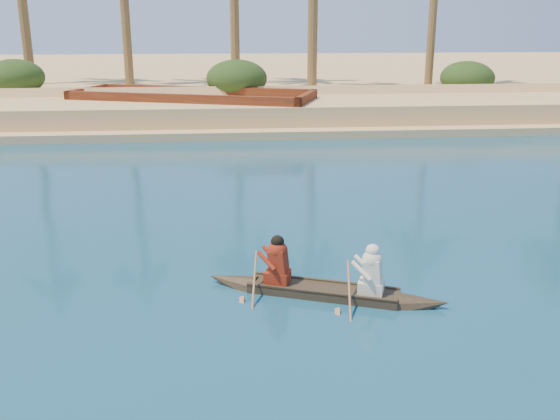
{
  "coord_description": "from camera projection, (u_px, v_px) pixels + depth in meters",
  "views": [
    {
      "loc": [
        -0.23,
        -5.23,
        5.06
      ],
      "look_at": [
        0.97,
        7.88,
        1.07
      ],
      "focal_mm": 40.0,
      "sensor_mm": 36.0,
      "label": 1
    }
  ],
  "objects": [
    {
      "name": "barge_mid",
      "position": [
        193.0,
        110.0,
        31.84
      ],
      "size": [
        12.78,
        7.83,
        2.02
      ],
      "rotation": [
        0.0,
        0.0,
        -0.34
      ],
      "color": "brown",
      "rests_on": "ground"
    },
    {
      "name": "sandy_embankment",
      "position": [
        225.0,
        79.0,
        51.0
      ],
      "size": [
        150.0,
        51.0,
        1.5
      ],
      "color": "tan",
      "rests_on": "ground"
    },
    {
      "name": "shrub_cluster",
      "position": [
        226.0,
        91.0,
        36.14
      ],
      "size": [
        100.0,
        6.0,
        2.4
      ],
      "primitive_type": null,
      "color": "#1E3312",
      "rests_on": "ground"
    },
    {
      "name": "canoe",
      "position": [
        323.0,
        283.0,
        11.94
      ],
      "size": [
        4.63,
        2.27,
        1.3
      ],
      "rotation": [
        0.0,
        0.0,
        -0.37
      ],
      "color": "#3A2E1F",
      "rests_on": "ground"
    }
  ]
}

